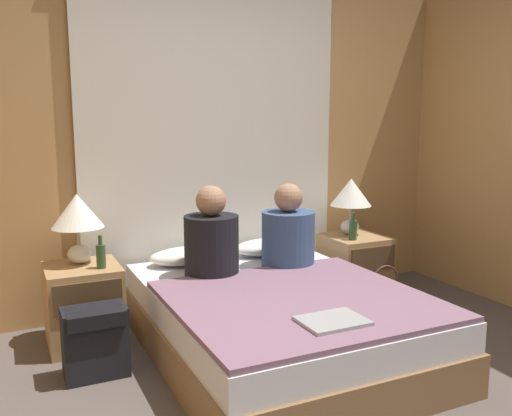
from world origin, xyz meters
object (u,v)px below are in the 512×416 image
Objects in this scene: pillow_left at (186,256)px; beer_bottle_on_left_stand at (101,255)px; nightstand_left at (84,305)px; pillow_right at (267,247)px; nightstand_right at (354,267)px; lamp_right at (351,196)px; lamp_left at (78,215)px; person_right_in_bed at (288,234)px; backpack_on_floor at (95,338)px; handbag_on_floor at (384,299)px; beer_bottle_on_right_stand at (353,229)px; laptop_on_bed at (332,321)px; bed at (276,321)px; person_left_in_bed at (211,240)px.

beer_bottle_on_left_stand reaches higher than pillow_left.
nightstand_left is 1.37m from pillow_right.
beer_bottle_on_left_stand reaches higher than nightstand_right.
lamp_right is 0.80m from pillow_right.
lamp_left is 1.39m from person_right_in_bed.
beer_bottle_on_left_stand is at bearing -169.64° from pillow_right.
person_right_in_bed is 1.43m from backpack_on_floor.
nightstand_left is at bearing 168.89° from handbag_on_floor.
lamp_right reaches higher than beer_bottle_on_left_stand.
beer_bottle_on_right_stand is 1.57m from laptop_on_bed.
pillow_right is 1.27m from beer_bottle_on_left_stand.
person_right_in_bed is (0.31, 0.42, 0.43)m from bed.
person_right_in_bed reaches higher than backpack_on_floor.
bed is 1.40m from lamp_left.
lamp_right reaches higher than laptop_on_bed.
nightstand_right is at bearing 32.02° from bed.
bed is 5.16× the size of handbag_on_floor.
pillow_left reaches higher than laptop_on_bed.
handbag_on_floor is at bearing -37.14° from pillow_right.
pillow_left is at bearing 10.01° from nightstand_left.
beer_bottle_on_left_stand reaches higher than nightstand_left.
lamp_right is 1.80m from laptop_on_bed.
person_left_in_bed is at bearing -16.19° from nightstand_left.
nightstand_right is 0.42m from handbag_on_floor.
pillow_right is at bearing 142.86° from handbag_on_floor.
lamp_left is 0.88× the size of pillow_left.
beer_bottle_on_left_stand is 0.56× the size of handbag_on_floor.
lamp_right is 1.20× the size of handbag_on_floor.
nightstand_right is 1.36m from person_left_in_bed.
lamp_right is 0.81m from person_right_in_bed.
nightstand_left is 1.41m from person_right_in_bed.
pillow_right is 0.69m from person_left_in_bed.
lamp_right reaches higher than beer_bottle_on_right_stand.
bed is at bearing -112.30° from pillow_right.
nightstand_left is (-1.03, 0.65, 0.06)m from bed.
nightstand_left is 0.85× the size of person_left_in_bed.
lamp_left is 2.07m from lamp_right.
pillow_left is 1.28m from beer_bottle_on_right_stand.
pillow_right is at bearing 5.35° from nightstand_left.
nightstand_left is 0.57m from lamp_left.
bed is 0.68m from person_right_in_bed.
bed is 3.79× the size of nightstand_left.
beer_bottle_on_right_stand is 0.56m from handbag_on_floor.
lamp_right is (1.03, 0.72, 0.62)m from bed.
laptop_on_bed is (0.27, -1.44, -0.02)m from pillow_left.
lamp_right reaches higher than nightstand_left.
backpack_on_floor is at bearing -164.69° from lamp_right.
pillow_left is 0.88× the size of person_right_in_bed.
person_left_in_bed reaches higher than beer_bottle_on_right_stand.
bed is at bearing -32.02° from nightstand_left.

